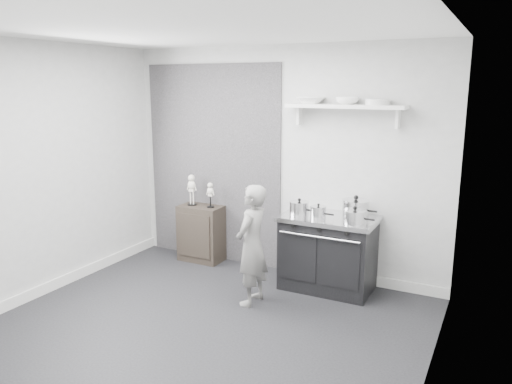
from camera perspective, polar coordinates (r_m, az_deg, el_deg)
ground at (r=4.87m, az=-6.33°, el=-15.40°), size 4.00×4.00×0.00m
room_shell at (r=4.53m, az=-6.72°, el=4.36°), size 4.02×3.62×2.71m
wall_shelf at (r=5.51m, az=10.14°, el=9.50°), size 1.30×0.26×0.24m
stove at (r=5.64m, az=8.21°, el=-6.85°), size 1.04×0.65×0.84m
side_cabinet at (r=6.51m, az=-6.27°, el=-4.71°), size 0.56×0.33×0.73m
child at (r=5.15m, az=-0.48°, el=-6.09°), size 0.31×0.47×1.27m
pot_front_left at (r=5.51m, az=4.97°, el=-1.87°), size 0.30×0.22×0.19m
pot_back_right at (r=5.50m, az=11.32°, el=-1.87°), size 0.38×0.30×0.25m
pot_front_right at (r=5.25m, az=11.22°, el=-2.81°), size 0.33×0.24×0.19m
pot_front_center at (r=5.40m, az=7.14°, el=-2.32°), size 0.26×0.17×0.17m
skeleton_full at (r=6.44m, az=-7.36°, el=0.50°), size 0.13×0.08×0.46m
skeleton_torso at (r=6.30m, az=-5.24°, el=-0.14°), size 0.10×0.07×0.37m
bowl_large at (r=5.63m, az=6.25°, el=10.38°), size 0.31×0.31×0.08m
bowl_small at (r=5.49m, az=10.37°, el=10.22°), size 0.25×0.25×0.08m
plate_stack at (r=5.41m, az=13.72°, el=9.96°), size 0.26×0.26×0.06m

